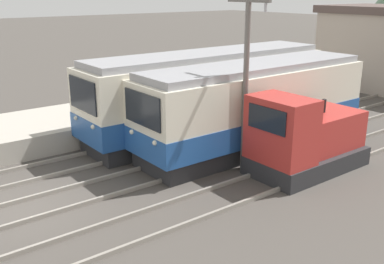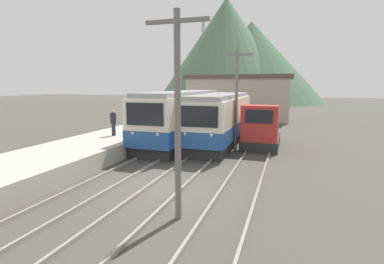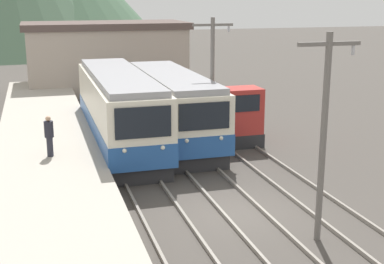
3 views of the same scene
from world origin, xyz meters
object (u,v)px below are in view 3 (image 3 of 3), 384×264
Objects in this scene: commuter_train_left at (119,113)px; commuter_train_center at (172,110)px; person_on_platform at (49,134)px; catenary_mast_mid at (212,79)px; shunting_locomotive at (229,117)px; catenary_mast_near at (324,131)px.

commuter_train_left is 1.14× the size of commuter_train_center.
catenary_mast_mid is at bearing 14.35° from person_on_platform.
shunting_locomotive is at bearing 47.71° from catenary_mast_mid.
catenary_mast_near is at bearing -83.18° from commuter_train_center.
commuter_train_center is 12.83m from catenary_mast_near.
person_on_platform is at bearing 132.53° from catenary_mast_near.
person_on_platform is (-7.84, -2.01, -1.69)m from catenary_mast_mid.
commuter_train_left is 5.03m from catenary_mast_mid.
shunting_locomotive is at bearing -2.39° from commuter_train_left.
catenary_mast_near reaches higher than shunting_locomotive.
commuter_train_left reaches higher than person_on_platform.
person_on_platform is at bearing -147.37° from commuter_train_center.
catenary_mast_mid is at bearing 90.00° from catenary_mast_near.
commuter_train_center is at bearing 172.22° from shunting_locomotive.
commuter_train_center is at bearing 126.34° from catenary_mast_mid.
commuter_train_center reaches higher than shunting_locomotive.
commuter_train_left is at bearing 47.74° from person_on_platform.
commuter_train_left is 1.94× the size of catenary_mast_mid.
catenary_mast_near is 10.55m from catenary_mast_mid.
commuter_train_center is at bearing 96.82° from catenary_mast_near.
commuter_train_center is 3.07m from shunting_locomotive.
shunting_locomotive is 0.72× the size of catenary_mast_mid.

